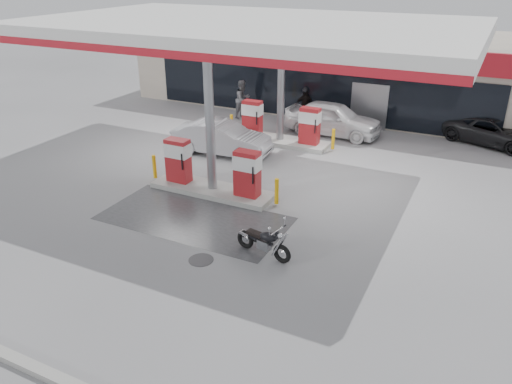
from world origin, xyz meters
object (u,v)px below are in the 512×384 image
pump_island_near (212,174)px  sedan_white (333,118)px  parked_motorcycle (264,242)px  attendant (243,99)px  parked_car_right (494,132)px  biker_walking (305,105)px  pump_island_far (280,128)px  parked_car_left (251,91)px  hatchback_silver (222,138)px

pump_island_near → sedan_white: 8.38m
parked_motorcycle → attendant: attendant is taller
parked_car_right → biker_walking: 8.99m
pump_island_far → parked_motorcycle: size_ratio=2.82×
pump_island_near → parked_car_left: size_ratio=1.15×
pump_island_near → hatchback_silver: size_ratio=1.21×
pump_island_far → attendant: size_ratio=2.60×
pump_island_far → attendant: attendant is taller
hatchback_silver → biker_walking: 6.35m
sedan_white → hatchback_silver: size_ratio=1.08×
pump_island_far → parked_motorcycle: 9.65m
parked_car_left → parked_car_right: parked_car_left is taller
parked_motorcycle → sedan_white: (-1.72, 11.20, 0.36)m
parked_motorcycle → hatchback_silver: (-5.13, 6.60, 0.28)m
pump_island_near → attendant: (-3.36, 8.80, 0.28)m
hatchback_silver → parked_car_right: bearing=-62.8°
pump_island_far → attendant: 4.38m
hatchback_silver → pump_island_far: bearing=-39.3°
pump_island_near → hatchback_silver: (-1.67, 3.60, -0.01)m
parked_motorcycle → parked_car_left: bearing=129.3°
pump_island_far → parked_motorcycle: bearing=-69.0°
pump_island_far → pump_island_near: bearing=-90.0°
sedan_white → hatchback_silver: 5.73m
pump_island_far → parked_car_left: 7.50m
pump_island_near → pump_island_far: bearing=90.0°
pump_island_near → pump_island_far: size_ratio=1.00×
attendant → parked_car_right: size_ratio=0.46×
pump_island_near → biker_walking: 9.80m
pump_island_far → parked_car_left: (-4.50, 6.00, -0.06)m
pump_island_far → parked_car_left: bearing=126.9°
parked_car_right → hatchback_silver: bearing=142.0°
pump_island_far → sedan_white: size_ratio=1.12×
attendant → parked_car_right: attendant is taller
pump_island_far → sedan_white: (1.75, 2.20, 0.07)m
pump_island_near → sedan_white: pump_island_near is taller
pump_island_near → parked_motorcycle: (3.46, -3.00, -0.29)m
parked_motorcycle → attendant: size_ratio=0.92×
pump_island_far → parked_car_right: bearing=24.7°
parked_car_left → parked_car_right: size_ratio=1.04×
pump_island_near → sedan_white: (1.75, 8.20, 0.07)m
attendant → parked_car_right: bearing=-69.3°
pump_island_near → parked_car_right: 13.26m
hatchback_silver → parked_car_right: 12.19m
sedan_white → parked_car_left: 7.31m
parked_motorcycle → parked_car_left: (-7.96, 15.00, 0.23)m
attendant → parked_car_left: attendant is taller
parked_car_right → sedan_white: bearing=124.8°
attendant → hatchback_silver: (1.69, -5.20, -0.29)m
parked_car_left → biker_walking: 4.76m
parked_motorcycle → attendant: bearing=131.3°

